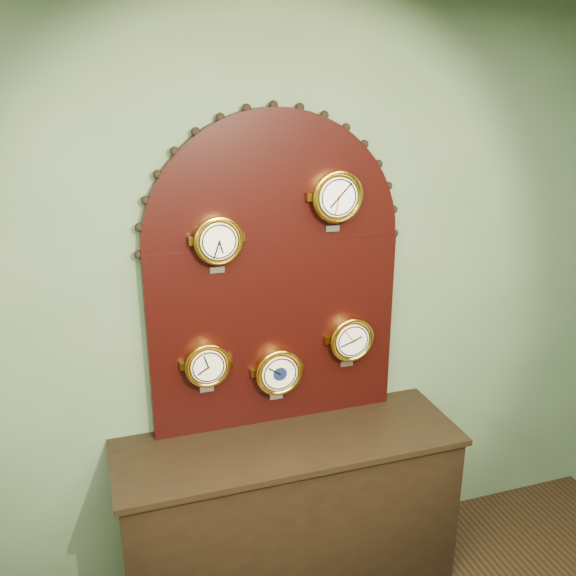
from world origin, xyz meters
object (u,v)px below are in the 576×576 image
object	(u,v)px
barometer	(278,371)
tide_clock	(350,339)
shop_counter	(289,515)
hygrometer	(207,364)
roman_clock	(218,240)
display_board	(275,265)
arabic_clock	(336,196)

from	to	relation	value
barometer	tide_clock	size ratio (longest dim) A/B	1.03
shop_counter	hygrometer	bearing A→B (deg)	156.07
shop_counter	roman_clock	xyz separation A→B (m)	(-0.28, 0.15, 1.38)
display_board	hygrometer	bearing A→B (deg)	-169.17
arabic_clock	barometer	distance (m)	0.87
barometer	tide_clock	distance (m)	0.39
display_board	roman_clock	xyz separation A→B (m)	(-0.28, -0.07, 0.16)
display_board	arabic_clock	size ratio (longest dim) A/B	5.27
display_board	arabic_clock	distance (m)	0.42
display_board	tide_clock	xyz separation A→B (m)	(0.36, -0.07, -0.39)
display_board	barometer	bearing A→B (deg)	-95.64
display_board	barometer	world-z (taller)	display_board
display_board	tide_clock	distance (m)	0.54
shop_counter	tide_clock	size ratio (longest dim) A/B	5.79
display_board	arabic_clock	world-z (taller)	display_board
roman_clock	tide_clock	size ratio (longest dim) A/B	0.97
tide_clock	arabic_clock	bearing A→B (deg)	-179.78
shop_counter	arabic_clock	world-z (taller)	arabic_clock
arabic_clock	hygrometer	distance (m)	0.96
roman_clock	barometer	size ratio (longest dim) A/B	0.94
shop_counter	tide_clock	bearing A→B (deg)	22.87
hygrometer	tide_clock	bearing A→B (deg)	-0.03
arabic_clock	display_board	bearing A→B (deg)	166.08
roman_clock	arabic_clock	size ratio (longest dim) A/B	0.92
roman_clock	tide_clock	distance (m)	0.84
shop_counter	hygrometer	size ratio (longest dim) A/B	6.05
barometer	roman_clock	bearing A→B (deg)	179.89
display_board	arabic_clock	xyz separation A→B (m)	(0.27, -0.07, 0.32)
barometer	arabic_clock	bearing A→B (deg)	-0.01
tide_clock	roman_clock	bearing A→B (deg)	179.98
arabic_clock	hygrometer	bearing A→B (deg)	179.94
arabic_clock	shop_counter	bearing A→B (deg)	-150.44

